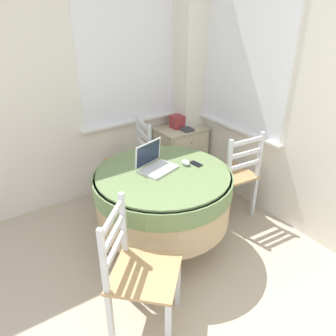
% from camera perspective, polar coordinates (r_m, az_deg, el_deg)
% --- Properties ---
extents(corner_room_shell, '(4.21, 4.46, 2.55)m').
position_cam_1_polar(corner_room_shell, '(2.76, 2.14, 12.74)').
color(corner_room_shell, white).
rests_on(corner_room_shell, ground_plane).
extents(round_dining_table, '(1.14, 1.14, 0.73)m').
position_cam_1_polar(round_dining_table, '(2.74, -0.87, -4.27)').
color(round_dining_table, '#4C3D2D').
rests_on(round_dining_table, ground_plane).
extents(laptop, '(0.35, 0.31, 0.22)m').
position_cam_1_polar(laptop, '(2.68, -2.32, 0.76)').
color(laptop, silver).
rests_on(laptop, round_dining_table).
extents(computer_mouse, '(0.06, 0.09, 0.04)m').
position_cam_1_polar(computer_mouse, '(2.76, 3.12, 0.95)').
color(computer_mouse, white).
rests_on(computer_mouse, round_dining_table).
extents(cell_phone, '(0.07, 0.12, 0.01)m').
position_cam_1_polar(cell_phone, '(2.79, 4.86, 0.75)').
color(cell_phone, black).
rests_on(cell_phone, round_dining_table).
extents(dining_chair_near_back_window, '(0.49, 0.49, 0.90)m').
position_cam_1_polar(dining_chair_near_back_window, '(3.47, -6.28, 1.00)').
color(dining_chair_near_back_window, tan).
rests_on(dining_chair_near_back_window, ground_plane).
extents(dining_chair_near_right_window, '(0.44, 0.45, 0.90)m').
position_cam_1_polar(dining_chair_near_right_window, '(3.26, 11.23, -1.22)').
color(dining_chair_near_right_window, tan).
rests_on(dining_chair_near_right_window, ground_plane).
extents(dining_chair_camera_near, '(0.59, 0.59, 0.90)m').
position_cam_1_polar(dining_chair_camera_near, '(2.16, -5.27, -17.67)').
color(dining_chair_camera_near, tan).
rests_on(dining_chair_camera_near, ground_plane).
extents(corner_cabinet, '(0.56, 0.42, 0.64)m').
position_cam_1_polar(corner_cabinet, '(3.96, 2.28, 2.63)').
color(corner_cabinet, beige).
rests_on(corner_cabinet, ground_plane).
extents(storage_box, '(0.22, 0.14, 0.14)m').
position_cam_1_polar(storage_box, '(3.84, 2.17, 8.16)').
color(storage_box, '#9E3338').
rests_on(storage_box, corner_cabinet).
extents(book_on_cabinet, '(0.12, 0.24, 0.02)m').
position_cam_1_polar(book_on_cabinet, '(3.80, 2.84, 6.95)').
color(book_on_cabinet, '#3F3F44').
rests_on(book_on_cabinet, corner_cabinet).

